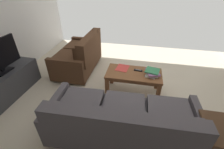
# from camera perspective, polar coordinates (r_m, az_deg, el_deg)

# --- Properties ---
(ground_plane) EXTENTS (5.65, 5.26, 0.01)m
(ground_plane) POSITION_cam_1_polar(r_m,az_deg,el_deg) (3.15, 7.53, -8.04)
(ground_plane) COLOR beige
(sofa_main) EXTENTS (2.12, 0.94, 0.79)m
(sofa_main) POSITION_cam_1_polar(r_m,az_deg,el_deg) (2.24, 3.68, -17.00)
(sofa_main) COLOR black
(sofa_main) RESTS_ON ground
(loveseat_near) EXTENTS (0.84, 1.41, 0.90)m
(loveseat_near) POSITION_cam_1_polar(r_m,az_deg,el_deg) (3.87, -11.59, 6.72)
(loveseat_near) COLOR black
(loveseat_near) RESTS_ON ground
(coffee_table) EXTENTS (1.05, 0.54, 0.47)m
(coffee_table) POSITION_cam_1_polar(r_m,az_deg,el_deg) (3.03, 7.95, -0.52)
(coffee_table) COLOR brown
(coffee_table) RESTS_ON ground
(tv_stand) EXTENTS (0.51, 1.24, 0.51)m
(tv_stand) POSITION_cam_1_polar(r_m,az_deg,el_deg) (3.66, -33.68, -2.53)
(tv_stand) COLOR #38383D
(tv_stand) RESTS_ON ground
(book_stack) EXTENTS (0.29, 0.33, 0.10)m
(book_stack) POSITION_cam_1_polar(r_m,az_deg,el_deg) (2.97, 14.54, 0.75)
(book_stack) COLOR silver
(book_stack) RESTS_ON coffee_table
(tv_remote) EXTENTS (0.16, 0.06, 0.02)m
(tv_remote) POSITION_cam_1_polar(r_m,az_deg,el_deg) (3.06, 9.61, 1.54)
(tv_remote) COLOR black
(tv_remote) RESTS_ON coffee_table
(loose_magazine) EXTENTS (0.27, 0.31, 0.01)m
(loose_magazine) POSITION_cam_1_polar(r_m,az_deg,el_deg) (3.11, 3.85, 2.43)
(loose_magazine) COLOR #C63833
(loose_magazine) RESTS_ON coffee_table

